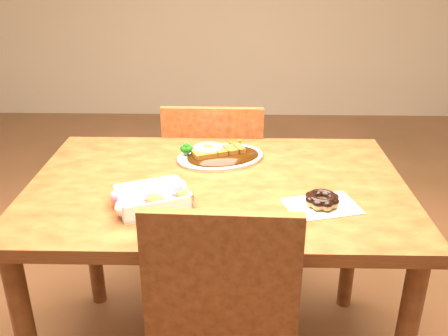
{
  "coord_description": "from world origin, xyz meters",
  "views": [
    {
      "loc": [
        0.05,
        -1.43,
        1.44
      ],
      "look_at": [
        0.02,
        -0.02,
        0.81
      ],
      "focal_mm": 40.0,
      "sensor_mm": 36.0,
      "label": 1
    }
  ],
  "objects_px": {
    "table": "(218,209)",
    "katsu_curry_plate": "(219,155)",
    "donut_box": "(152,198)",
    "pon_de_ring": "(322,200)",
    "chair_far": "(215,185)"
  },
  "relations": [
    {
      "from": "pon_de_ring",
      "to": "table",
      "type": "bearing_deg",
      "value": 153.58
    },
    {
      "from": "pon_de_ring",
      "to": "chair_far",
      "type": "bearing_deg",
      "value": 116.34
    },
    {
      "from": "katsu_curry_plate",
      "to": "pon_de_ring",
      "type": "distance_m",
      "value": 0.46
    },
    {
      "from": "katsu_curry_plate",
      "to": "donut_box",
      "type": "height_order",
      "value": "katsu_curry_plate"
    },
    {
      "from": "table",
      "to": "katsu_curry_plate",
      "type": "height_order",
      "value": "katsu_curry_plate"
    },
    {
      "from": "katsu_curry_plate",
      "to": "pon_de_ring",
      "type": "xyz_separation_m",
      "value": [
        0.31,
        -0.34,
        0.01
      ]
    },
    {
      "from": "chair_far",
      "to": "pon_de_ring",
      "type": "height_order",
      "value": "chair_far"
    },
    {
      "from": "table",
      "to": "pon_de_ring",
      "type": "bearing_deg",
      "value": -26.42
    },
    {
      "from": "katsu_curry_plate",
      "to": "pon_de_ring",
      "type": "relative_size",
      "value": 1.51
    },
    {
      "from": "table",
      "to": "chair_far",
      "type": "distance_m",
      "value": 0.56
    },
    {
      "from": "chair_far",
      "to": "katsu_curry_plate",
      "type": "relative_size",
      "value": 2.45
    },
    {
      "from": "table",
      "to": "donut_box",
      "type": "height_order",
      "value": "donut_box"
    },
    {
      "from": "table",
      "to": "pon_de_ring",
      "type": "height_order",
      "value": "pon_de_ring"
    },
    {
      "from": "table",
      "to": "donut_box",
      "type": "bearing_deg",
      "value": -137.6
    },
    {
      "from": "katsu_curry_plate",
      "to": "pon_de_ring",
      "type": "bearing_deg",
      "value": -47.88
    }
  ]
}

